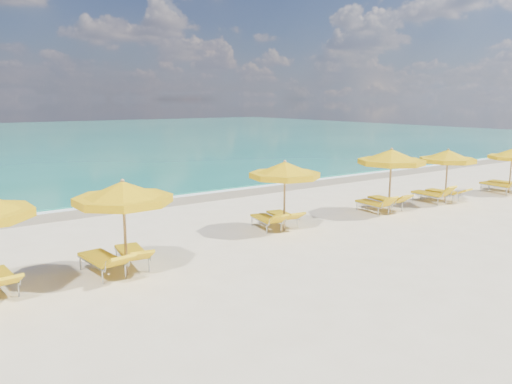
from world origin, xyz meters
TOP-DOWN VIEW (x-y plane):
  - ground_plane at (0.00, 0.00)m, footprint 120.00×120.00m
  - ocean at (0.00, 48.00)m, footprint 120.00×80.00m
  - wet_sand_band at (0.00, 7.40)m, footprint 120.00×2.60m
  - foam_line at (0.00, 8.20)m, footprint 120.00×1.20m
  - whitecap_far at (8.00, 24.00)m, footprint 18.00×0.30m
  - umbrella_3 at (-5.32, -0.54)m, footprint 3.03×3.03m
  - umbrella_4 at (0.48, 0.56)m, footprint 2.72×2.72m
  - umbrella_5 at (5.26, 0.24)m, footprint 2.73×2.73m
  - umbrella_6 at (8.77, 0.23)m, footprint 2.84×2.84m
  - umbrella_7 at (13.11, -0.16)m, footprint 2.27×2.27m
  - lounger_3_left at (-5.79, -0.19)m, footprint 0.86×2.04m
  - lounger_3_right at (-4.97, -0.03)m, footprint 0.87×1.96m
  - lounger_4_left at (0.10, 1.02)m, footprint 0.86×1.81m
  - lounger_4_right at (0.86, 1.12)m, footprint 0.86×1.86m
  - lounger_5_left at (4.90, 0.69)m, footprint 0.70×1.77m
  - lounger_5_right at (5.79, 0.81)m, footprint 0.75×1.92m
  - lounger_6_left at (8.23, 0.56)m, footprint 0.65×1.80m
  - lounger_6_right at (9.17, 0.56)m, footprint 0.76×1.89m
  - lounger_7_left at (12.65, 0.09)m, footprint 0.80×1.99m
  - lounger_7_right at (13.66, 0.29)m, footprint 0.76×1.87m

SIDE VIEW (x-z plane):
  - ground_plane at x=0.00m, z-range 0.00..0.00m
  - ocean at x=0.00m, z-range -0.15..0.15m
  - wet_sand_band at x=0.00m, z-range -0.01..0.01m
  - foam_line at x=0.00m, z-range -0.01..0.01m
  - whitecap_far at x=8.00m, z-range -0.03..0.03m
  - lounger_4_left at x=0.10m, z-range -0.15..0.57m
  - lounger_4_right at x=0.86m, z-range -0.13..0.55m
  - lounger_6_right at x=9.17m, z-range -0.12..0.55m
  - lounger_5_left at x=4.90m, z-range -0.18..0.62m
  - lounger_7_right at x=13.66m, z-range -0.18..0.62m
  - lounger_3_right at x=-4.97m, z-range -0.15..0.60m
  - lounger_5_right at x=5.79m, z-range -0.16..0.61m
  - lounger_6_left at x=8.23m, z-range -0.21..0.66m
  - lounger_3_left at x=-5.79m, z-range -0.16..0.63m
  - lounger_7_left at x=12.65m, z-range -0.19..0.67m
  - umbrella_7 at x=13.11m, z-range 0.74..2.84m
  - umbrella_6 at x=8.77m, z-range 0.80..3.08m
  - umbrella_4 at x=0.48m, z-range 0.83..3.17m
  - umbrella_3 at x=-5.32m, z-range 0.85..3.25m
  - umbrella_5 at x=5.26m, z-range 0.88..3.38m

